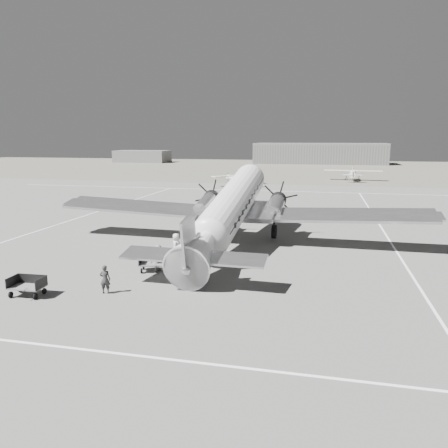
{
  "coord_description": "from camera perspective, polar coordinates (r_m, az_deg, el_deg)",
  "views": [
    {
      "loc": [
        6.55,
        -28.12,
        8.07
      ],
      "look_at": [
        -0.07,
        1.06,
        2.2
      ],
      "focal_mm": 35.0,
      "sensor_mm": 36.0,
      "label": 1
    }
  ],
  "objects": [
    {
      "name": "hangar_main",
      "position": [
        148.2,
        12.33,
        9.0
      ],
      "size": [
        42.0,
        14.0,
        6.6
      ],
      "color": "#5F5F5F",
      "rests_on": "ground"
    },
    {
      "name": "baggage_cart_near",
      "position": [
        27.37,
        -9.19,
        -5.09
      ],
      "size": [
        2.05,
        1.66,
        1.01
      ],
      "primitive_type": null,
      "rotation": [
        0.0,
        0.0,
        0.24
      ],
      "color": "#606060",
      "rests_on": "ground"
    },
    {
      "name": "taxi_line_near",
      "position": [
        17.53,
        -11.2,
        -16.52
      ],
      "size": [
        60.0,
        0.15,
        0.01
      ],
      "primitive_type": "cube",
      "color": "white",
      "rests_on": "ground"
    },
    {
      "name": "light_plane_left",
      "position": [
        76.64,
        1.9,
        5.82
      ],
      "size": [
        12.72,
        12.78,
        2.07
      ],
      "primitive_type": null,
      "rotation": [
        0.0,
        0.0,
        0.81
      ],
      "color": "silver",
      "rests_on": "ground"
    },
    {
      "name": "taxi_line_horizon",
      "position": [
        68.9,
        7.26,
        4.29
      ],
      "size": [
        90.0,
        0.15,
        0.01
      ],
      "primitive_type": "cube",
      "color": "white",
      "rests_on": "ground"
    },
    {
      "name": "shed_secondary",
      "position": [
        155.91,
        -10.6,
        8.68
      ],
      "size": [
        18.0,
        10.0,
        4.0
      ],
      "primitive_type": "cube",
      "color": "#606060",
      "rests_on": "ground"
    },
    {
      "name": "taxi_line_left",
      "position": [
        46.05,
        -19.68,
        0.36
      ],
      "size": [
        0.15,
        60.0,
        0.01
      ],
      "primitive_type": "cube",
      "color": "white",
      "rests_on": "ground"
    },
    {
      "name": "baggage_cart_far",
      "position": [
        25.1,
        -24.32,
        -7.44
      ],
      "size": [
        1.87,
        1.36,
        1.03
      ],
      "primitive_type": null,
      "rotation": [
        0.0,
        0.0,
        0.04
      ],
      "color": "#606060",
      "rests_on": "ground"
    },
    {
      "name": "ramp_agent",
      "position": [
        27.31,
        -8.44,
        -4.4
      ],
      "size": [
        0.8,
        0.93,
        1.66
      ],
      "primitive_type": "imported",
      "rotation": [
        0.0,
        0.0,
        1.33
      ],
      "color": "beige",
      "rests_on": "ground"
    },
    {
      "name": "grass_infield",
      "position": [
        123.55,
        9.8,
        7.19
      ],
      "size": [
        260.0,
        90.0,
        0.01
      ],
      "primitive_type": "cube",
      "color": "#58554A",
      "rests_on": "ground"
    },
    {
      "name": "ground_crew",
      "position": [
        24.03,
        -15.27,
        -6.98
      ],
      "size": [
        0.63,
        0.47,
        1.55
      ],
      "primitive_type": "imported",
      "rotation": [
        0.0,
        0.0,
        3.34
      ],
      "color": "#2C2C2C",
      "rests_on": "ground"
    },
    {
      "name": "ground",
      "position": [
        29.98,
        -0.32,
        -4.52
      ],
      "size": [
        260.0,
        260.0,
        0.0
      ],
      "primitive_type": "plane",
      "color": "#60605E",
      "rests_on": "ground"
    },
    {
      "name": "taxi_line_right",
      "position": [
        29.75,
        22.93,
        -5.53
      ],
      "size": [
        0.15,
        80.0,
        0.01
      ],
      "primitive_type": "cube",
      "color": "white",
      "rests_on": "ground"
    },
    {
      "name": "light_plane_right",
      "position": [
        89.09,
        16.45,
        6.2
      ],
      "size": [
        11.8,
        9.87,
        2.31
      ],
      "primitive_type": null,
      "rotation": [
        0.0,
        0.0,
        -0.08
      ],
      "color": "silver",
      "rests_on": "ground"
    },
    {
      "name": "passenger",
      "position": [
        29.71,
        -6.25,
        -2.93
      ],
      "size": [
        0.64,
        0.92,
        1.8
      ],
      "primitive_type": "imported",
      "rotation": [
        0.0,
        0.0,
        1.65
      ],
      "color": "silver",
      "rests_on": "ground"
    },
    {
      "name": "dc3_airliner",
      "position": [
        32.3,
        0.79,
        1.81
      ],
      "size": [
        30.49,
        21.51,
        5.72
      ],
      "primitive_type": null,
      "rotation": [
        0.0,
        0.0,
        -0.02
      ],
      "color": "silver",
      "rests_on": "ground"
    }
  ]
}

